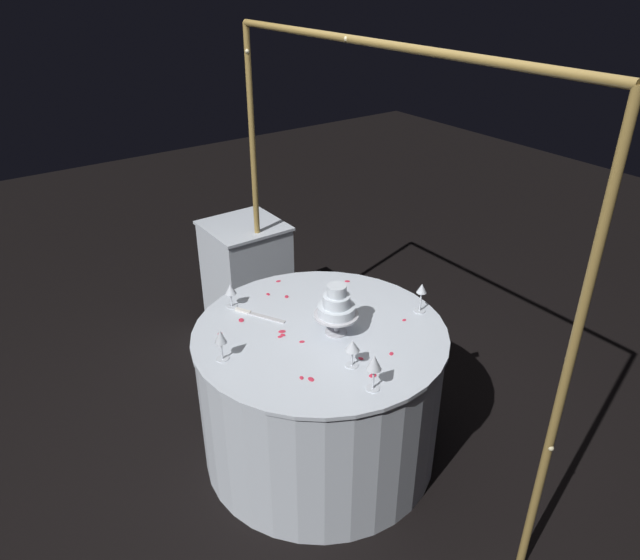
{
  "coord_description": "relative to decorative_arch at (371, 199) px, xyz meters",
  "views": [
    {
      "loc": [
        2.01,
        -1.44,
        2.43
      ],
      "look_at": [
        0.0,
        0.0,
        1.08
      ],
      "focal_mm": 33.29,
      "sensor_mm": 36.0,
      "label": 1
    }
  ],
  "objects": [
    {
      "name": "wine_glass_2",
      "position": [
        0.5,
        -0.38,
        -0.5
      ],
      "size": [
        0.07,
        0.07,
        0.18
      ],
      "color": "silver",
      "rests_on": "main_table"
    },
    {
      "name": "rose_petal_14",
      "position": [
        0.17,
        0.11,
        -0.63
      ],
      "size": [
        0.02,
        0.03,
        0.0
      ],
      "primitive_type": "ellipsoid",
      "rotation": [
        0.0,
        0.0,
        1.69
      ],
      "color": "#E02D47",
      "rests_on": "main_table"
    },
    {
      "name": "decorative_arch",
      "position": [
        0.0,
        0.0,
        0.0
      ],
      "size": [
        2.3,
        0.06,
        2.13
      ],
      "color": "olive",
      "rests_on": "ground"
    },
    {
      "name": "tiered_cake",
      "position": [
        0.06,
        -0.25,
        -0.48
      ],
      "size": [
        0.22,
        0.22,
        0.27
      ],
      "color": "silver",
      "rests_on": "main_table"
    },
    {
      "name": "wine_glass_1",
      "position": [
        0.32,
        -0.35,
        -0.53
      ],
      "size": [
        0.07,
        0.07,
        0.14
      ],
      "color": "silver",
      "rests_on": "main_table"
    },
    {
      "name": "rose_petal_9",
      "position": [
        -0.07,
        -0.47,
        -0.63
      ],
      "size": [
        0.03,
        0.03,
        0.0
      ],
      "primitive_type": "ellipsoid",
      "rotation": [
        0.0,
        0.0,
        3.4
      ],
      "color": "#E02D47",
      "rests_on": "main_table"
    },
    {
      "name": "wine_glass_0",
      "position": [
        -0.46,
        -0.55,
        -0.53
      ],
      "size": [
        0.06,
        0.06,
        0.14
      ],
      "color": "silver",
      "rests_on": "main_table"
    },
    {
      "name": "side_table",
      "position": [
        -1.29,
        -0.01,
        -1.0
      ],
      "size": [
        0.51,
        0.51,
        0.84
      ],
      "color": "silver",
      "rests_on": "ground"
    },
    {
      "name": "wine_glass_4",
      "position": [
        0.16,
        0.24,
        -0.51
      ],
      "size": [
        0.06,
        0.06,
        0.16
      ],
      "color": "silver",
      "rests_on": "main_table"
    },
    {
      "name": "wine_glass_3",
      "position": [
        -0.07,
        -0.81,
        -0.52
      ],
      "size": [
        0.06,
        0.06,
        0.16
      ],
      "color": "silver",
      "rests_on": "main_table"
    },
    {
      "name": "rose_petal_2",
      "position": [
        -0.55,
        -0.2,
        -0.63
      ],
      "size": [
        0.02,
        0.03,
        0.0
      ],
      "primitive_type": "ellipsoid",
      "rotation": [
        0.0,
        0.0,
        4.58
      ],
      "color": "#E02D47",
      "rests_on": "main_table"
    },
    {
      "name": "cake_knife",
      "position": [
        -0.31,
        -0.49,
        -0.63
      ],
      "size": [
        0.27,
        0.16,
        0.01
      ],
      "color": "silver",
      "rests_on": "main_table"
    },
    {
      "name": "rose_petal_12",
      "position": [
        -0.1,
        -0.46,
        -0.63
      ],
      "size": [
        0.04,
        0.04,
        0.0
      ],
      "primitive_type": "ellipsoid",
      "rotation": [
        0.0,
        0.0,
        4.32
      ],
      "color": "#E02D47",
      "rests_on": "main_table"
    },
    {
      "name": "rose_petal_11",
      "position": [
        -0.38,
        -0.26,
        -0.63
      ],
      "size": [
        0.04,
        0.03,
        0.0
      ],
      "primitive_type": "ellipsoid",
      "rotation": [
        0.0,
        0.0,
        2.57
      ],
      "color": "#E02D47",
      "rests_on": "main_table"
    },
    {
      "name": "rose_petal_7",
      "position": [
        -0.16,
        -0.17,
        -0.63
      ],
      "size": [
        0.02,
        0.03,
        0.0
      ],
      "primitive_type": "ellipsoid",
      "rotation": [
        0.0,
        0.0,
        1.84
      ],
      "color": "#E02D47",
      "rests_on": "main_table"
    },
    {
      "name": "rose_petal_0",
      "position": [
        -0.26,
        -0.72,
        -0.63
      ],
      "size": [
        0.04,
        0.04,
        0.0
      ],
      "primitive_type": "ellipsoid",
      "rotation": [
        0.0,
        0.0,
        2.51
      ],
      "color": "#E02D47",
      "rests_on": "main_table"
    },
    {
      "name": "rose_petal_5",
      "position": [
        -0.31,
        -0.57,
        -0.63
      ],
      "size": [
        0.05,
        0.04,
        0.0
      ],
      "primitive_type": "ellipsoid",
      "rotation": [
        0.0,
        0.0,
        2.74
      ],
      "color": "#E02D47",
      "rests_on": "main_table"
    },
    {
      "name": "main_table",
      "position": [
        0.0,
        -0.3,
        -1.03
      ],
      "size": [
        1.28,
        1.28,
        0.79
      ],
      "color": "silver",
      "rests_on": "ground"
    },
    {
      "name": "rose_petal_16",
      "position": [
        -0.32,
        0.12,
        -0.63
      ],
      "size": [
        0.04,
        0.04,
        0.0
      ],
      "primitive_type": "ellipsoid",
      "rotation": [
        0.0,
        0.0,
        4.04
      ],
      "color": "#E02D47",
      "rests_on": "main_table"
    },
    {
      "name": "ground_plane",
      "position": [
        0.0,
        -0.3,
        -1.42
      ],
      "size": [
        12.0,
        12.0,
        0.0
      ],
      "primitive_type": "plane",
      "color": "black"
    },
    {
      "name": "rose_petal_1",
      "position": [
        -0.07,
        -0.49,
        -0.63
      ],
      "size": [
        0.02,
        0.03,
        0.0
      ],
      "primitive_type": "ellipsoid",
      "rotation": [
        0.0,
        0.0,
        1.4
      ],
      "color": "#E02D47",
      "rests_on": "main_table"
    },
    {
      "name": "rose_petal_3",
      "position": [
        0.03,
        -0.43,
        -0.63
      ],
      "size": [
        0.03,
        0.03,
        0.0
      ],
      "primitive_type": "ellipsoid",
      "rotation": [
        0.0,
        0.0,
        1.19
      ],
      "color": "#E02D47",
      "rests_on": "main_table"
    },
    {
      "name": "rose_petal_4",
      "position": [
        0.26,
        -0.59,
        -0.63
      ],
      "size": [
        0.03,
        0.03,
        0.0
      ],
      "primitive_type": "ellipsoid",
      "rotation": [
        0.0,
        0.0,
        2.74
      ],
      "color": "#E02D47",
      "rests_on": "main_table"
    },
    {
      "name": "rose_petal_10",
      "position": [
        0.3,
        -0.28,
        -0.63
      ],
      "size": [
        0.03,
        0.03,
        0.0
      ],
      "primitive_type": "ellipsoid",
      "rotation": [
        0.0,
        0.0,
        3.47
      ],
      "color": "#E02D47",
      "rests_on": "main_table"
    },
    {
      "name": "rose_petal_6",
      "position": [
        -0.46,
        -0.32,
        -0.63
      ],
      "size": [
        0.03,
        0.02,
        0.0
      ],
      "primitive_type": "ellipsoid",
      "rotation": [
        0.0,
        0.0,
        6.19
      ],
      "color": "#E02D47",
      "rests_on": "main_table"
    },
    {
      "name": "rose_petal_13",
      "position": [
        0.3,
        -0.56,
        -0.63
      ],
      "size": [
        0.04,
        0.03,
        0.0
      ],
      "primitive_type": "ellipsoid",
      "rotation": [
        0.0,
        0.0,
        6.25
      ],
      "color": "#E02D47",
      "rests_on": "main_table"
    },
    {
      "name": "rose_petal_8",
      "position": [
        0.36,
        -0.14,
        -0.63
      ],
      "size": [
        0.03,
        0.03,
        0.0
      ],
      "primitive_type": "ellipsoid",
      "rotation": [
        0.0,
        0.0,
        5.32
      ],
      "color": "#E02D47",
      "rests_on": "main_table"
    },
    {
      "name": "rose_petal_15",
      "position": [
        0.43,
        -0.32,
        -0.63
      ],
      "size": [
        0.03,
        0.04,
        0.0
      ],
      "primitive_type": "ellipsoid",
      "rotation": [
        0.0,
        0.0,
        4.61
      ],
      "color": "#E02D47",
      "rests_on": "main_table"
    }
  ]
}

